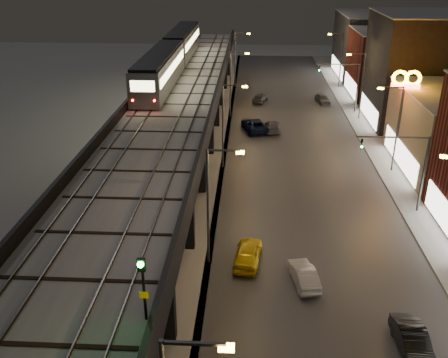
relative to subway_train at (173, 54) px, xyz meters
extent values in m
cube|color=#46474D|center=(16.00, -14.40, -8.52)|extent=(17.00, 120.00, 0.06)
cube|color=#9FA1A8|center=(26.00, -14.40, -8.48)|extent=(4.00, 120.00, 0.14)
cube|color=#9FA1A8|center=(2.50, -14.40, -8.52)|extent=(11.00, 120.00, 0.06)
cube|color=black|center=(2.50, -17.40, -2.75)|extent=(9.00, 100.00, 1.00)
cube|color=black|center=(-1.20, -44.40, -5.90)|extent=(0.70, 0.70, 5.30)
cube|color=black|center=(6.20, -44.40, -5.90)|extent=(0.70, 0.70, 5.30)
cube|color=black|center=(2.50, -44.40, -3.40)|extent=(8.00, 0.60, 0.50)
cube|color=black|center=(-1.20, -34.40, -5.90)|extent=(0.70, 0.70, 5.30)
cube|color=black|center=(6.20, -34.40, -5.90)|extent=(0.70, 0.70, 5.30)
cube|color=black|center=(2.50, -34.40, -3.40)|extent=(8.00, 0.60, 0.50)
cube|color=black|center=(-1.20, -24.40, -5.90)|extent=(0.70, 0.70, 5.30)
cube|color=black|center=(6.20, -24.40, -5.90)|extent=(0.70, 0.70, 5.30)
cube|color=black|center=(2.50, -24.40, -3.40)|extent=(8.00, 0.60, 0.50)
cube|color=black|center=(-1.20, -14.40, -5.90)|extent=(0.70, 0.70, 5.30)
cube|color=black|center=(6.20, -14.40, -5.90)|extent=(0.70, 0.70, 5.30)
cube|color=black|center=(2.50, -14.40, -3.40)|extent=(8.00, 0.60, 0.50)
cube|color=black|center=(-1.20, -4.40, -5.90)|extent=(0.70, 0.70, 5.30)
cube|color=black|center=(6.20, -4.40, -5.90)|extent=(0.70, 0.70, 5.30)
cube|color=black|center=(2.50, -4.40, -3.40)|extent=(8.00, 0.60, 0.50)
cube|color=black|center=(-1.20, 5.60, -5.90)|extent=(0.70, 0.70, 5.30)
cube|color=black|center=(6.20, 5.60, -5.90)|extent=(0.70, 0.70, 5.30)
cube|color=black|center=(2.50, 5.60, -3.40)|extent=(8.00, 0.60, 0.50)
cube|color=black|center=(-1.20, 15.60, -5.90)|extent=(0.70, 0.70, 5.30)
cube|color=black|center=(6.20, 15.60, -5.90)|extent=(0.70, 0.70, 5.30)
cube|color=black|center=(2.50, 15.60, -3.40)|extent=(8.00, 0.60, 0.50)
cube|color=black|center=(-1.20, 25.60, -5.90)|extent=(0.70, 0.70, 5.30)
cube|color=black|center=(6.20, 25.60, -5.90)|extent=(0.70, 0.70, 5.30)
cube|color=black|center=(2.50, 25.60, -3.40)|extent=(8.00, 0.60, 0.50)
cube|color=#B2B7C1|center=(2.50, -17.40, -2.17)|extent=(8.40, 100.00, 0.16)
cube|color=#332D28|center=(-0.72, -17.40, -2.01)|extent=(0.08, 98.00, 0.16)
cube|color=#332D28|center=(0.72, -17.40, -2.01)|extent=(0.08, 98.00, 0.16)
cube|color=#332D28|center=(3.78, -17.40, -2.01)|extent=(0.08, 98.00, 0.16)
cube|color=#332D28|center=(5.22, -17.40, -2.01)|extent=(0.08, 98.00, 0.16)
cube|color=black|center=(2.50, -47.40, -2.06)|extent=(7.80, 0.24, 0.06)
cube|color=black|center=(2.50, -31.40, -2.06)|extent=(7.80, 0.24, 0.06)
cube|color=black|center=(2.50, -15.40, -2.06)|extent=(7.80, 0.24, 0.06)
cube|color=black|center=(2.50, 0.60, -2.06)|extent=(7.80, 0.24, 0.06)
cube|color=black|center=(2.50, 16.60, -2.06)|extent=(7.80, 0.24, 0.06)
cube|color=black|center=(6.85, -17.40, -1.70)|extent=(0.30, 100.00, 1.10)
cube|color=black|center=(-1.85, -17.40, -1.70)|extent=(0.30, 100.00, 1.10)
cube|color=white|center=(26.45, -31.40, -6.95)|extent=(0.10, 9.60, 2.40)
cube|color=white|center=(26.45, -17.40, -6.95)|extent=(0.10, 12.00, 2.40)
cube|color=black|center=(32.50, -1.40, -1.55)|extent=(12.00, 13.00, 14.00)
cube|color=white|center=(26.45, -1.40, -6.95)|extent=(0.10, 10.40, 2.40)
cube|color=#B2B7C1|center=(32.50, -1.40, 5.53)|extent=(12.20, 13.20, 0.16)
cube|color=maroon|center=(32.50, 12.60, -3.55)|extent=(12.00, 12.00, 10.00)
cube|color=white|center=(26.45, 12.60, -6.95)|extent=(0.10, 9.60, 2.40)
cube|color=#B2B7C1|center=(32.50, 12.60, 1.53)|extent=(12.20, 12.20, 0.16)
cube|color=#2B2B2D|center=(32.50, 26.60, -3.05)|extent=(12.00, 16.00, 11.00)
cube|color=white|center=(26.45, 26.60, -6.95)|extent=(0.10, 12.80, 2.40)
cube|color=#B2B7C1|center=(32.50, 26.60, 2.53)|extent=(12.20, 16.20, 0.16)
cube|color=#38383A|center=(8.90, -54.40, 0.35)|extent=(2.20, 0.12, 0.12)
cube|color=gold|center=(10.00, -54.40, 0.23)|extent=(0.55, 0.28, 0.18)
cylinder|color=#38383A|center=(7.80, -36.40, -4.05)|extent=(0.18, 0.18, 9.00)
cube|color=#38383A|center=(8.90, -36.40, 0.35)|extent=(2.20, 0.12, 0.12)
cube|color=gold|center=(10.00, -36.40, 0.23)|extent=(0.55, 0.28, 0.18)
cube|color=gold|center=(23.30, -36.40, 0.23)|extent=(0.55, 0.28, 0.18)
cylinder|color=#38383A|center=(7.80, -18.40, -4.05)|extent=(0.18, 0.18, 9.00)
cube|color=#38383A|center=(8.90, -18.40, 0.35)|extent=(2.20, 0.12, 0.12)
cube|color=gold|center=(10.00, -18.40, 0.23)|extent=(0.55, 0.28, 0.18)
cylinder|color=#38383A|center=(25.50, -18.40, -4.05)|extent=(0.18, 0.18, 9.00)
cube|color=#38383A|center=(24.40, -18.40, 0.35)|extent=(2.20, 0.12, 0.12)
cube|color=gold|center=(23.30, -18.40, 0.23)|extent=(0.55, 0.28, 0.18)
cylinder|color=#38383A|center=(7.80, -0.40, -4.05)|extent=(0.18, 0.18, 9.00)
cube|color=#38383A|center=(8.90, -0.40, 0.35)|extent=(2.20, 0.12, 0.12)
cube|color=gold|center=(10.00, -0.40, 0.23)|extent=(0.55, 0.28, 0.18)
cylinder|color=#38383A|center=(25.50, -0.40, -4.05)|extent=(0.18, 0.18, 9.00)
cube|color=#38383A|center=(24.40, -0.40, 0.35)|extent=(2.20, 0.12, 0.12)
cube|color=gold|center=(23.30, -0.40, 0.23)|extent=(0.55, 0.28, 0.18)
cylinder|color=#38383A|center=(7.80, 17.60, -4.05)|extent=(0.18, 0.18, 9.00)
cube|color=#38383A|center=(8.90, 17.60, 0.35)|extent=(2.20, 0.12, 0.12)
cube|color=gold|center=(10.00, 17.60, 0.23)|extent=(0.55, 0.28, 0.18)
cylinder|color=#38383A|center=(25.50, 17.60, -4.05)|extent=(0.18, 0.18, 9.00)
cube|color=#38383A|center=(24.40, 17.60, 0.35)|extent=(2.20, 0.12, 0.12)
cube|color=gold|center=(23.30, 17.60, 0.23)|extent=(0.55, 0.28, 0.18)
cylinder|color=#38383A|center=(25.50, -27.40, -5.05)|extent=(0.20, 0.20, 7.00)
cube|color=#38383A|center=(22.50, -27.40, -1.65)|extent=(6.00, 0.12, 0.12)
imported|color=black|center=(20.00, -27.40, -2.15)|extent=(0.20, 0.16, 1.00)
sphere|color=#0CFF26|center=(20.00, -27.55, -2.40)|extent=(0.18, 0.18, 0.18)
cylinder|color=#38383A|center=(25.50, 2.60, -5.05)|extent=(0.20, 0.20, 7.00)
cube|color=#38383A|center=(22.50, 2.60, -1.65)|extent=(6.00, 0.12, 0.12)
imported|color=black|center=(20.00, 2.60, -2.15)|extent=(0.20, 0.16, 1.00)
sphere|color=#0CFF26|center=(20.00, 2.45, -2.40)|extent=(0.18, 0.18, 0.18)
cube|color=gray|center=(0.00, -10.03, -0.12)|extent=(3.18, 19.17, 3.62)
cube|color=black|center=(0.00, -10.03, 1.82)|extent=(2.85, 18.62, 0.27)
cube|color=#FFEFA3|center=(-1.60, -10.03, 0.37)|extent=(0.05, 17.53, 0.99)
cube|color=#FFEFA3|center=(1.60, -10.03, 0.37)|extent=(0.05, 17.53, 0.99)
cube|color=gray|center=(0.00, 10.04, -0.12)|extent=(3.18, 19.17, 3.62)
cube|color=black|center=(0.00, 10.04, 1.82)|extent=(2.85, 18.62, 0.27)
cube|color=#FFEFA3|center=(-1.60, 10.04, 0.37)|extent=(0.05, 17.53, 0.99)
cube|color=#FFEFA3|center=(1.60, 10.04, 0.37)|extent=(0.05, 17.53, 0.99)
cube|color=#FFEFA3|center=(0.00, -19.63, 0.42)|extent=(2.41, 0.05, 1.10)
sphere|color=#FF0C0C|center=(-1.10, -19.65, -1.00)|extent=(0.22, 0.22, 0.22)
sphere|color=#FF0C0C|center=(1.10, -19.65, -1.00)|extent=(0.22, 0.22, 0.22)
cylinder|color=black|center=(6.40, -50.60, -0.39)|extent=(0.12, 0.12, 3.09)
cube|color=black|center=(6.40, -50.72, 0.90)|extent=(0.33, 0.19, 0.57)
sphere|color=#0CFF26|center=(6.40, -50.84, 1.00)|extent=(0.27, 0.27, 0.27)
cube|color=#FFFE07|center=(6.40, -50.70, -0.59)|extent=(0.36, 0.04, 0.31)
imported|color=yellow|center=(10.67, -36.21, -7.78)|extent=(2.34, 4.71, 1.54)
imported|color=#BABBC5|center=(14.52, -38.55, -7.89)|extent=(2.10, 4.19, 1.32)
imported|color=black|center=(11.15, -6.21, -7.79)|extent=(3.88, 5.93, 1.52)
imported|color=#565963|center=(13.46, -6.22, -7.90)|extent=(1.99, 4.57, 1.31)
imported|color=#4C4E52|center=(12.04, 7.41, -7.86)|extent=(2.73, 4.33, 1.38)
imported|color=black|center=(20.09, -44.86, -7.82)|extent=(1.69, 4.48, 1.46)
imported|color=slate|center=(21.49, 7.40, -7.88)|extent=(2.28, 4.14, 1.33)
cylinder|color=#38383A|center=(26.50, -15.61, -4.51)|extent=(0.24, 0.24, 8.07)
cube|color=#FF0C0C|center=(26.50, -15.61, -0.18)|extent=(2.83, 0.25, 0.50)
torus|color=#FFA000|center=(25.84, -15.61, 0.63)|extent=(1.66, 0.75, 1.63)
torus|color=#FFA000|center=(27.16, -15.61, 0.63)|extent=(1.66, 0.75, 1.63)
camera|label=1|loc=(10.63, -67.25, 12.25)|focal=40.00mm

